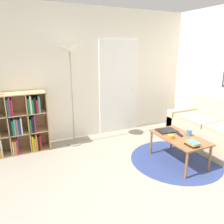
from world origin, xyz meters
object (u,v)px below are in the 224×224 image
(coffee_table, at_px, (179,139))
(floor_lamp, at_px, (70,61))
(couch, at_px, (218,134))
(cup, at_px, (189,133))
(laptop, at_px, (167,131))
(bookshelf, at_px, (16,124))
(bowl, at_px, (171,136))

(coffee_table, bearing_deg, floor_lamp, 133.04)
(couch, bearing_deg, cup, -173.12)
(floor_lamp, distance_m, coffee_table, 2.30)
(coffee_table, bearing_deg, cup, -7.91)
(coffee_table, relative_size, laptop, 2.72)
(bookshelf, distance_m, laptop, 2.64)
(laptop, height_order, bowl, bowl)
(couch, height_order, laptop, couch)
(floor_lamp, bearing_deg, coffee_table, -46.96)
(bookshelf, relative_size, floor_lamp, 0.58)
(bowl, bearing_deg, cup, -6.89)
(floor_lamp, xyz_separation_m, cup, (1.52, -1.47, -1.10))
(floor_lamp, xyz_separation_m, bowl, (1.18, -1.42, -1.12))
(coffee_table, xyz_separation_m, laptop, (-0.03, 0.29, 0.06))
(floor_lamp, distance_m, laptop, 2.09)
(coffee_table, distance_m, bowl, 0.18)
(laptop, bearing_deg, couch, -11.38)
(bookshelf, distance_m, couch, 3.68)
(bowl, bearing_deg, couch, 2.89)
(floor_lamp, height_order, laptop, floor_lamp)
(floor_lamp, height_order, couch, floor_lamp)
(coffee_table, bearing_deg, couch, 4.30)
(bowl, xyz_separation_m, cup, (0.34, -0.04, 0.02))
(floor_lamp, relative_size, laptop, 5.40)
(bookshelf, distance_m, floor_lamp, 1.47)
(bookshelf, relative_size, cup, 11.50)
(floor_lamp, relative_size, cup, 19.78)
(couch, relative_size, coffee_table, 1.91)
(couch, distance_m, laptop, 1.07)
(floor_lamp, xyz_separation_m, couch, (2.36, -1.36, -1.30))
(couch, bearing_deg, laptop, 168.62)
(coffee_table, bearing_deg, bookshelf, 146.99)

